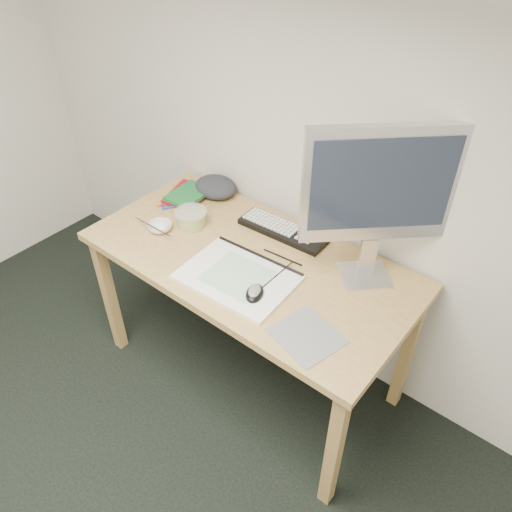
% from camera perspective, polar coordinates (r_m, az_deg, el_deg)
% --- Properties ---
extents(desk, '(1.40, 0.70, 0.75)m').
position_cam_1_polar(desk, '(2.13, -0.81, -1.86)').
color(desk, tan).
rests_on(desk, ground).
extents(mousepad, '(0.27, 0.25, 0.00)m').
position_cam_1_polar(mousepad, '(1.77, 5.84, -9.05)').
color(mousepad, slate).
rests_on(mousepad, desk).
extents(sketchpad, '(0.46, 0.34, 0.01)m').
position_cam_1_polar(sketchpad, '(1.97, -2.12, -2.41)').
color(sketchpad, white).
rests_on(sketchpad, desk).
extents(keyboard, '(0.41, 0.15, 0.02)m').
position_cam_1_polar(keyboard, '(2.21, 3.09, 2.94)').
color(keyboard, black).
rests_on(keyboard, desk).
extents(monitor, '(0.42, 0.41, 0.64)m').
position_cam_1_polar(monitor, '(1.80, 13.94, 7.37)').
color(monitor, silver).
rests_on(monitor, desk).
extents(mouse, '(0.10, 0.12, 0.04)m').
position_cam_1_polar(mouse, '(1.88, -0.16, -4.02)').
color(mouse, black).
rests_on(mouse, sketchpad).
extents(rice_bowl, '(0.12, 0.12, 0.03)m').
position_cam_1_polar(rice_bowl, '(2.26, -10.90, 3.27)').
color(rice_bowl, white).
rests_on(rice_bowl, desk).
extents(chopsticks, '(0.22, 0.02, 0.02)m').
position_cam_1_polar(chopsticks, '(2.23, -11.73, 3.30)').
color(chopsticks, silver).
rests_on(chopsticks, rice_bowl).
extents(fruit_tub, '(0.18, 0.18, 0.07)m').
position_cam_1_polar(fruit_tub, '(2.26, -7.42, 4.34)').
color(fruit_tub, gold).
rests_on(fruit_tub, desk).
extents(book_red, '(0.22, 0.26, 0.02)m').
position_cam_1_polar(book_red, '(2.47, -7.87, 6.94)').
color(book_red, maroon).
rests_on(book_red, desk).
extents(book_green, '(0.16, 0.21, 0.02)m').
position_cam_1_polar(book_green, '(2.44, -7.70, 7.02)').
color(book_green, '#19652D').
rests_on(book_green, book_red).
extents(cloth_lump, '(0.22, 0.20, 0.08)m').
position_cam_1_polar(cloth_lump, '(2.47, -4.62, 7.87)').
color(cloth_lump, '#24272B').
rests_on(cloth_lump, desk).
extents(pencil_pink, '(0.18, 0.08, 0.01)m').
position_cam_1_polar(pencil_pink, '(2.12, -2.41, 0.81)').
color(pencil_pink, pink).
rests_on(pencil_pink, desk).
extents(pencil_tan, '(0.19, 0.09, 0.01)m').
position_cam_1_polar(pencil_tan, '(2.05, 1.11, -0.53)').
color(pencil_tan, '#A58557').
rests_on(pencil_tan, desk).
extents(pencil_black, '(0.19, 0.02, 0.01)m').
position_cam_1_polar(pencil_black, '(2.07, 3.07, -0.14)').
color(pencil_black, black).
rests_on(pencil_black, desk).
extents(marker_blue, '(0.08, 0.12, 0.01)m').
position_cam_1_polar(marker_blue, '(2.41, -9.22, 5.63)').
color(marker_blue, '#1F3AAD').
rests_on(marker_blue, desk).
extents(marker_orange, '(0.01, 0.14, 0.01)m').
position_cam_1_polar(marker_orange, '(2.46, -10.05, 6.36)').
color(marker_orange, orange).
rests_on(marker_orange, desk).
extents(marker_purple, '(0.03, 0.13, 0.01)m').
position_cam_1_polar(marker_purple, '(2.45, -9.49, 6.22)').
color(marker_purple, '#66227F').
rests_on(marker_purple, desk).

